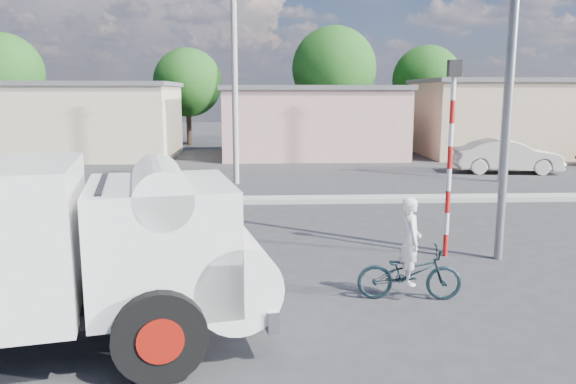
{
  "coord_description": "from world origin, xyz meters",
  "views": [
    {
      "loc": [
        -0.97,
        -10.66,
        3.67
      ],
      "look_at": [
        -0.34,
        2.65,
        1.3
      ],
      "focal_mm": 35.0,
      "sensor_mm": 36.0,
      "label": 1
    }
  ],
  "objects_px": {
    "bicycle": "(409,273)",
    "traffic_pole": "(451,142)",
    "cyclist": "(410,257)",
    "streetlight": "(506,29)",
    "truck": "(26,252)",
    "car_cream": "(507,156)"
  },
  "relations": [
    {
      "from": "bicycle",
      "to": "traffic_pole",
      "type": "distance_m",
      "value": 3.73
    },
    {
      "from": "cyclist",
      "to": "streetlight",
      "type": "xyz_separation_m",
      "value": [
        2.48,
        2.36,
        4.18
      ]
    },
    {
      "from": "truck",
      "to": "streetlight",
      "type": "distance_m",
      "value": 10.0
    },
    {
      "from": "car_cream",
      "to": "streetlight",
      "type": "distance_m",
      "value": 15.29
    },
    {
      "from": "bicycle",
      "to": "streetlight",
      "type": "relative_size",
      "value": 0.21
    },
    {
      "from": "car_cream",
      "to": "streetlight",
      "type": "xyz_separation_m",
      "value": [
        -6.21,
        -13.33,
        4.19
      ]
    },
    {
      "from": "streetlight",
      "to": "cyclist",
      "type": "bearing_deg",
      "value": -136.48
    },
    {
      "from": "traffic_pole",
      "to": "cyclist",
      "type": "bearing_deg",
      "value": -120.16
    },
    {
      "from": "traffic_pole",
      "to": "streetlight",
      "type": "height_order",
      "value": "streetlight"
    },
    {
      "from": "bicycle",
      "to": "traffic_pole",
      "type": "bearing_deg",
      "value": -25.11
    },
    {
      "from": "bicycle",
      "to": "cyclist",
      "type": "distance_m",
      "value": 0.3
    },
    {
      "from": "cyclist",
      "to": "traffic_pole",
      "type": "relative_size",
      "value": 0.36
    },
    {
      "from": "cyclist",
      "to": "streetlight",
      "type": "bearing_deg",
      "value": -41.43
    },
    {
      "from": "truck",
      "to": "cyclist",
      "type": "xyz_separation_m",
      "value": [
        5.87,
        1.93,
        -0.74
      ]
    },
    {
      "from": "traffic_pole",
      "to": "streetlight",
      "type": "bearing_deg",
      "value": -17.73
    },
    {
      "from": "traffic_pole",
      "to": "car_cream",
      "type": "bearing_deg",
      "value": 61.27
    },
    {
      "from": "bicycle",
      "to": "cyclist",
      "type": "bearing_deg",
      "value": 0.0
    },
    {
      "from": "truck",
      "to": "car_cream",
      "type": "xyz_separation_m",
      "value": [
        14.55,
        17.62,
        -0.75
      ]
    },
    {
      "from": "truck",
      "to": "cyclist",
      "type": "distance_m",
      "value": 6.22
    },
    {
      "from": "truck",
      "to": "traffic_pole",
      "type": "relative_size",
      "value": 1.6
    },
    {
      "from": "car_cream",
      "to": "streetlight",
      "type": "height_order",
      "value": "streetlight"
    },
    {
      "from": "truck",
      "to": "bicycle",
      "type": "distance_m",
      "value": 6.26
    }
  ]
}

